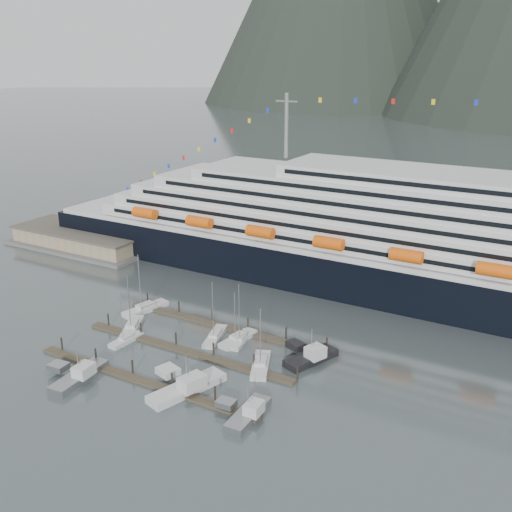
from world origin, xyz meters
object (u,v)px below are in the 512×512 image
object	(u,v)px
trawler_c	(186,386)
trawler_e	(310,356)
cruise_ship	(437,250)
sailboat_e	(145,309)
trawler_d	(247,413)
sailboat_a	(126,340)
warehouse	(82,240)
sailboat_b	(132,327)
sailboat_c	(238,339)
sailboat_g	(241,340)
sailboat_h	(261,366)
trawler_a	(78,375)
sailboat_d	(215,337)

from	to	relation	value
trawler_c	trawler_e	world-z (taller)	trawler_c
cruise_ship	sailboat_e	xyz separation A→B (m)	(-54.55, -40.49, -11.60)
trawler_d	sailboat_a	bearing A→B (deg)	70.88
warehouse	trawler_d	size ratio (longest dim) A/B	4.25
trawler_c	sailboat_b	bearing A→B (deg)	77.10
sailboat_c	trawler_d	xyz separation A→B (m)	(15.36, -22.18, 0.43)
sailboat_g	trawler_c	xyz separation A→B (m)	(1.58, -20.79, 0.55)
cruise_ship	sailboat_g	distance (m)	52.24
sailboat_c	trawler_c	world-z (taller)	sailboat_c
sailboat_b	trawler_c	world-z (taller)	sailboat_b
sailboat_h	trawler_c	bearing A→B (deg)	128.44
trawler_a	trawler_d	size ratio (longest dim) A/B	1.17
sailboat_h	trawler_a	world-z (taller)	sailboat_h
sailboat_e	trawler_c	world-z (taller)	sailboat_e
sailboat_e	trawler_c	distance (m)	36.46
sailboat_g	sailboat_h	xyz separation A→B (m)	(8.73, -7.23, 0.03)
sailboat_a	sailboat_g	size ratio (longest dim) A/B	0.88
sailboat_a	sailboat_g	world-z (taller)	sailboat_g
sailboat_a	sailboat_d	bearing A→B (deg)	-50.45
sailboat_g	trawler_c	world-z (taller)	sailboat_g
sailboat_c	sailboat_g	size ratio (longest dim) A/B	0.86
trawler_c	trawler_d	bearing A→B (deg)	-79.40
sailboat_c	sailboat_h	xyz separation A→B (m)	(9.34, -7.13, 0.02)
sailboat_a	trawler_c	size ratio (longest dim) A/B	0.77
sailboat_c	trawler_a	bearing A→B (deg)	155.52
warehouse	sailboat_b	size ratio (longest dim) A/B	3.53
trawler_c	trawler_d	xyz separation A→B (m)	(13.17, -1.49, -0.11)
warehouse	sailboat_g	bearing A→B (deg)	-21.82
sailboat_e	trawler_a	distance (m)	30.86
cruise_ship	sailboat_c	world-z (taller)	cruise_ship
warehouse	sailboat_e	xyz separation A→B (m)	(47.47, -27.55, -1.81)
sailboat_h	sailboat_a	bearing A→B (deg)	75.24
sailboat_c	sailboat_h	distance (m)	11.75
sailboat_b	warehouse	bearing A→B (deg)	28.03
sailboat_g	sailboat_h	distance (m)	11.34
sailboat_c	sailboat_e	size ratio (longest dim) A/B	0.80
trawler_d	trawler_e	world-z (taller)	trawler_e
cruise_ship	trawler_c	size ratio (longest dim) A/B	13.76
sailboat_d	trawler_a	size ratio (longest dim) A/B	1.04
sailboat_e	cruise_ship	bearing A→B (deg)	-40.33
cruise_ship	sailboat_h	bearing A→B (deg)	-110.93
sailboat_g	sailboat_h	size ratio (longest dim) A/B	1.03
sailboat_e	sailboat_c	bearing A→B (deg)	-81.88
sailboat_c	trawler_a	xyz separation A→B (m)	(-16.97, -27.19, 0.47)
sailboat_b	sailboat_c	size ratio (longest dim) A/B	1.14
sailboat_d	trawler_c	world-z (taller)	sailboat_d
sailboat_c	trawler_a	distance (m)	32.05
sailboat_d	sailboat_a	bearing A→B (deg)	108.72
sailboat_c	trawler_d	size ratio (longest dim) A/B	1.06
warehouse	sailboat_h	distance (m)	90.82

